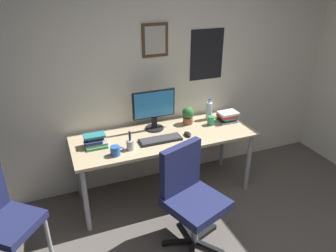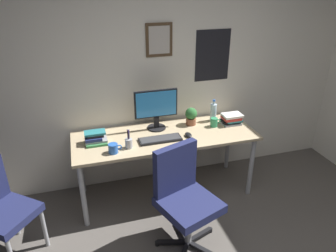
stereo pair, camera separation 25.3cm
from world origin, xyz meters
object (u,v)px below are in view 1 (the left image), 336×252
at_px(water_bottle, 209,111).
at_px(pen_cup, 130,145).
at_px(monitor, 154,108).
at_px(book_stack_left, 95,141).
at_px(side_chair, 1,217).
at_px(computer_mouse, 188,134).
at_px(office_chair, 190,193).
at_px(keyboard, 160,140).
at_px(coffee_mug_far, 115,151).
at_px(potted_plant, 188,115).
at_px(coffee_mug_near, 211,121).
at_px(book_stack_right, 227,117).

height_order(water_bottle, pen_cup, water_bottle).
relative_size(monitor, book_stack_left, 2.14).
xyz_separation_m(side_chair, computer_mouse, (1.77, 0.33, 0.25)).
xyz_separation_m(office_chair, computer_mouse, (0.27, 0.64, 0.22)).
relative_size(monitor, keyboard, 1.07).
height_order(coffee_mug_far, book_stack_left, book_stack_left).
bearing_deg(coffee_mug_far, office_chair, -45.62).
bearing_deg(potted_plant, water_bottle, 4.61).
bearing_deg(coffee_mug_near, keyboard, -167.13).
bearing_deg(keyboard, monitor, 83.06).
relative_size(side_chair, book_stack_right, 4.03).
distance_m(office_chair, coffee_mug_far, 0.78).
xyz_separation_m(pen_cup, book_stack_left, (-0.30, 0.19, 0.00)).
height_order(side_chair, coffee_mug_far, side_chair).
bearing_deg(book_stack_left, keyboard, -11.55).
bearing_deg(pen_cup, coffee_mug_far, -161.86).
xyz_separation_m(coffee_mug_near, coffee_mug_far, (-1.13, -0.26, -0.00)).
bearing_deg(computer_mouse, pen_cup, -174.50).
bearing_deg(book_stack_left, side_chair, -151.70).
xyz_separation_m(coffee_mug_near, potted_plant, (-0.23, 0.12, 0.06)).
bearing_deg(keyboard, pen_cup, -169.65).
xyz_separation_m(computer_mouse, coffee_mug_far, (-0.78, -0.11, 0.03)).
relative_size(keyboard, coffee_mug_far, 3.38).
bearing_deg(potted_plant, monitor, 178.16).
height_order(monitor, potted_plant, monitor).
relative_size(coffee_mug_far, pen_cup, 0.64).
height_order(keyboard, book_stack_right, book_stack_right).
bearing_deg(office_chair, coffee_mug_near, 51.81).
height_order(keyboard, coffee_mug_far, coffee_mug_far).
height_order(keyboard, coffee_mug_near, coffee_mug_near).
height_order(potted_plant, pen_cup, pen_cup).
bearing_deg(book_stack_left, pen_cup, -32.09).
xyz_separation_m(coffee_mug_far, potted_plant, (0.91, 0.38, 0.06)).
distance_m(side_chair, coffee_mug_near, 2.19).
height_order(office_chair, monitor, monitor).
relative_size(computer_mouse, book_stack_left, 0.51).
relative_size(coffee_mug_far, book_stack_right, 0.59).
distance_m(potted_plant, pen_cup, 0.82).
xyz_separation_m(side_chair, coffee_mug_far, (0.99, 0.22, 0.27)).
distance_m(monitor, pen_cup, 0.53).
xyz_separation_m(keyboard, coffee_mug_near, (0.65, 0.15, 0.04)).
relative_size(keyboard, book_stack_right, 1.98).
distance_m(office_chair, book_stack_left, 1.04).
height_order(monitor, book_stack_left, monitor).
bearing_deg(side_chair, monitor, 22.04).
bearing_deg(book_stack_left, potted_plant, 7.67).
bearing_deg(pen_cup, book_stack_right, 10.36).
relative_size(computer_mouse, water_bottle, 0.44).
distance_m(monitor, potted_plant, 0.41).
bearing_deg(book_stack_left, book_stack_right, 1.15).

